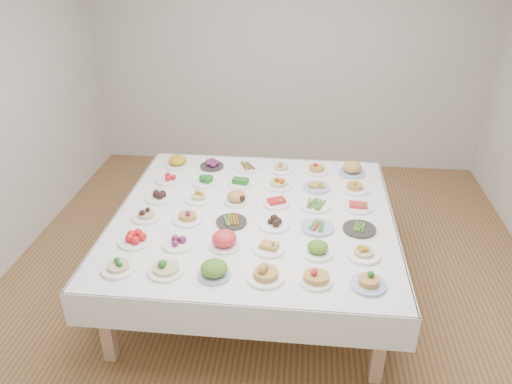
# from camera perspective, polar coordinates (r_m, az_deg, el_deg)

# --- Properties ---
(room_envelope) EXTENTS (5.02, 5.02, 2.81)m
(room_envelope) POSITION_cam_1_polar(r_m,az_deg,el_deg) (3.98, 2.06, 12.57)
(room_envelope) COLOR #98613F
(room_envelope) RESTS_ON ground
(display_table) EXTENTS (2.34, 2.34, 0.75)m
(display_table) POSITION_cam_1_polar(r_m,az_deg,el_deg) (4.25, -0.21, -3.24)
(display_table) COLOR white
(display_table) RESTS_ON ground
(dish_0) EXTENTS (0.24, 0.24, 0.12)m
(dish_0) POSITION_cam_1_polar(r_m,az_deg,el_deg) (3.66, -15.47, -7.96)
(dish_0) COLOR white
(dish_0) RESTS_ON display_table
(dish_1) EXTENTS (0.26, 0.26, 0.15)m
(dish_1) POSITION_cam_1_polar(r_m,az_deg,el_deg) (3.56, -10.29, -8.08)
(dish_1) COLOR white
(dish_1) RESTS_ON display_table
(dish_2) EXTENTS (0.24, 0.24, 0.14)m
(dish_2) POSITION_cam_1_polar(r_m,az_deg,el_deg) (3.48, -4.81, -8.68)
(dish_2) COLOR #4C66B2
(dish_2) RESTS_ON display_table
(dish_3) EXTENTS (0.28, 0.27, 0.16)m
(dish_3) POSITION_cam_1_polar(r_m,az_deg,el_deg) (3.44, 1.13, -8.85)
(dish_3) COLOR white
(dish_3) RESTS_ON display_table
(dish_4) EXTENTS (0.22, 0.22, 0.14)m
(dish_4) POSITION_cam_1_polar(r_m,az_deg,el_deg) (3.44, 6.92, -9.30)
(dish_4) COLOR white
(dish_4) RESTS_ON display_table
(dish_5) EXTENTS (0.24, 0.24, 0.14)m
(dish_5) POSITION_cam_1_polar(r_m,az_deg,el_deg) (3.47, 12.78, -9.63)
(dish_5) COLOR #4C66B2
(dish_5) RESTS_ON display_table
(dish_6) EXTENTS (0.25, 0.25, 0.12)m
(dish_6) POSITION_cam_1_polar(r_m,az_deg,el_deg) (3.93, -13.72, -4.95)
(dish_6) COLOR white
(dish_6) RESTS_ON display_table
(dish_7) EXTENTS (0.23, 0.23, 0.09)m
(dish_7) POSITION_cam_1_polar(r_m,az_deg,el_deg) (3.84, -8.92, -5.58)
(dish_7) COLOR white
(dish_7) RESTS_ON display_table
(dish_8) EXTENTS (0.25, 0.25, 0.15)m
(dish_8) POSITION_cam_1_polar(r_m,az_deg,el_deg) (3.77, -3.64, -5.39)
(dish_8) COLOR white
(dish_8) RESTS_ON display_table
(dish_9) EXTENTS (0.24, 0.24, 0.09)m
(dish_9) POSITION_cam_1_polar(r_m,az_deg,el_deg) (3.75, 1.51, -6.25)
(dish_9) COLOR white
(dish_9) RESTS_ON display_table
(dish_10) EXTENTS (0.23, 0.23, 0.13)m
(dish_10) POSITION_cam_1_polar(r_m,az_deg,el_deg) (3.72, 7.05, -6.27)
(dish_10) COLOR white
(dish_10) RESTS_ON display_table
(dish_11) EXTENTS (0.25, 0.25, 0.12)m
(dish_11) POSITION_cam_1_polar(r_m,az_deg,el_deg) (3.76, 12.23, -6.47)
(dish_11) COLOR white
(dish_11) RESTS_ON display_table
(dish_12) EXTENTS (0.23, 0.23, 0.13)m
(dish_12) POSITION_cam_1_polar(r_m,az_deg,el_deg) (4.22, -12.44, -2.27)
(dish_12) COLOR white
(dish_12) RESTS_ON display_table
(dish_13) EXTENTS (0.24, 0.24, 0.13)m
(dish_13) POSITION_cam_1_polar(r_m,az_deg,el_deg) (4.13, -7.82, -2.63)
(dish_13) COLOR white
(dish_13) RESTS_ON display_table
(dish_14) EXTENTS (0.25, 0.25, 0.06)m
(dish_14) POSITION_cam_1_polar(r_m,az_deg,el_deg) (4.08, -2.83, -3.30)
(dish_14) COLOR #2B2927
(dish_14) RESTS_ON display_table
(dish_15) EXTENTS (0.25, 0.25, 0.10)m
(dish_15) POSITION_cam_1_polar(r_m,az_deg,el_deg) (4.03, 2.08, -3.38)
(dish_15) COLOR white
(dish_15) RESTS_ON display_table
(dish_16) EXTENTS (0.26, 0.26, 0.06)m
(dish_16) POSITION_cam_1_polar(r_m,az_deg,el_deg) (4.03, 7.02, -3.92)
(dish_16) COLOR #4C66B2
(dish_16) RESTS_ON display_table
(dish_17) EXTENTS (0.26, 0.26, 0.05)m
(dish_17) POSITION_cam_1_polar(r_m,az_deg,el_deg) (4.07, 11.73, -4.05)
(dish_17) COLOR #2B2927
(dish_17) RESTS_ON display_table
(dish_18) EXTENTS (0.25, 0.25, 0.11)m
(dish_18) POSITION_cam_1_polar(r_m,az_deg,el_deg) (4.50, -10.96, -0.21)
(dish_18) COLOR white
(dish_18) RESTS_ON display_table
(dish_19) EXTENTS (0.23, 0.23, 0.12)m
(dish_19) POSITION_cam_1_polar(r_m,az_deg,el_deg) (4.42, -6.58, -0.34)
(dish_19) COLOR white
(dish_19) RESTS_ON display_table
(dish_20) EXTENTS (0.23, 0.23, 0.14)m
(dish_20) POSITION_cam_1_polar(r_m,az_deg,el_deg) (4.36, -2.24, -0.39)
(dish_20) COLOR white
(dish_20) RESTS_ON display_table
(dish_21) EXTENTS (0.23, 0.23, 0.10)m
(dish_21) POSITION_cam_1_polar(r_m,az_deg,el_deg) (4.34, 2.35, -1.00)
(dish_21) COLOR white
(dish_21) RESTS_ON display_table
(dish_22) EXTENTS (0.26, 0.26, 0.06)m
(dish_22) POSITION_cam_1_polar(r_m,az_deg,el_deg) (4.33, 6.80, -1.41)
(dish_22) COLOR white
(dish_22) RESTS_ON display_table
(dish_23) EXTENTS (0.24, 0.24, 0.09)m
(dish_23) POSITION_cam_1_polar(r_m,az_deg,el_deg) (4.36, 11.60, -1.47)
(dish_23) COLOR white
(dish_23) RESTS_ON display_table
(dish_24) EXTENTS (0.25, 0.25, 0.10)m
(dish_24) POSITION_cam_1_polar(r_m,az_deg,el_deg) (4.81, -9.86, 1.67)
(dish_24) COLOR white
(dish_24) RESTS_ON display_table
(dish_25) EXTENTS (0.26, 0.26, 0.11)m
(dish_25) POSITION_cam_1_polar(r_m,az_deg,el_deg) (4.72, -5.77, 1.53)
(dish_25) COLOR white
(dish_25) RESTS_ON display_table
(dish_26) EXTENTS (0.23, 0.23, 0.10)m
(dish_26) POSITION_cam_1_polar(r_m,az_deg,el_deg) (4.66, -1.78, 1.23)
(dish_26) COLOR white
(dish_26) RESTS_ON display_table
(dish_27) EXTENTS (0.27, 0.27, 0.14)m
(dish_27) POSITION_cam_1_polar(r_m,az_deg,el_deg) (4.63, 2.60, 1.38)
(dish_27) COLOR white
(dish_27) RESTS_ON display_table
(dish_28) EXTENTS (0.24, 0.24, 0.09)m
(dish_28) POSITION_cam_1_polar(r_m,az_deg,el_deg) (4.63, 6.92, 0.75)
(dish_28) COLOR #4C66B2
(dish_28) RESTS_ON display_table
(dish_29) EXTENTS (0.26, 0.26, 0.13)m
(dish_29) POSITION_cam_1_polar(r_m,az_deg,el_deg) (4.65, 11.24, 0.82)
(dish_29) COLOR white
(dish_29) RESTS_ON display_table
(dish_30) EXTENTS (0.26, 0.26, 0.16)m
(dish_30) POSITION_cam_1_polar(r_m,az_deg,el_deg) (5.09, -8.96, 3.75)
(dish_30) COLOR white
(dish_30) RESTS_ON display_table
(dish_31) EXTENTS (0.23, 0.23, 0.10)m
(dish_31) POSITION_cam_1_polar(r_m,az_deg,el_deg) (5.04, -5.07, 3.27)
(dish_31) COLOR #2B2927
(dish_31) RESTS_ON display_table
(dish_32) EXTENTS (0.28, 0.26, 0.06)m
(dish_32) POSITION_cam_1_polar(r_m,az_deg,el_deg) (4.99, -1.03, 2.96)
(dish_32) COLOR white
(dish_32) RESTS_ON display_table
(dish_33) EXTENTS (0.26, 0.26, 0.13)m
(dish_33) POSITION_cam_1_polar(r_m,az_deg,el_deg) (4.95, 2.90, 3.10)
(dish_33) COLOR white
(dish_33) RESTS_ON display_table
(dish_34) EXTENTS (0.23, 0.23, 0.12)m
(dish_34) POSITION_cam_1_polar(r_m,az_deg,el_deg) (4.94, 6.94, 2.78)
(dish_34) COLOR white
(dish_34) RESTS_ON display_table
(dish_35) EXTENTS (0.28, 0.28, 0.15)m
(dish_35) POSITION_cam_1_polar(r_m,az_deg,el_deg) (4.95, 10.94, 2.81)
(dish_35) COLOR #4C66B2
(dish_35) RESTS_ON display_table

